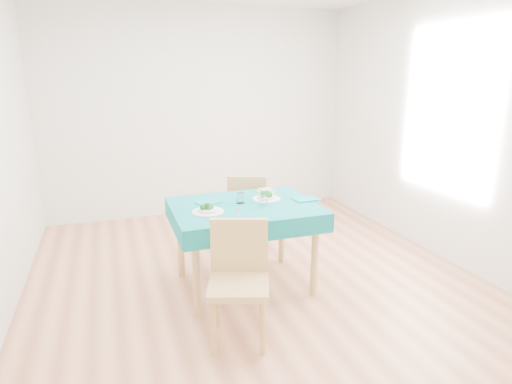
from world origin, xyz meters
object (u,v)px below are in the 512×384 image
object	(u,v)px
chair_near	(238,274)
bowl_near	(208,208)
chair_far	(248,205)
side_plate	(266,191)
bowl_far	(266,196)
table	(245,246)

from	to	relation	value
chair_near	bowl_near	size ratio (longest dim) A/B	4.01
chair_far	bowl_near	size ratio (longest dim) A/B	3.88
side_plate	bowl_near	bearing A→B (deg)	-145.82
chair_near	chair_far	bearing A→B (deg)	88.67
chair_far	bowl_far	distance (m)	0.78
side_plate	table	bearing A→B (deg)	-132.99
chair_far	table	bearing A→B (deg)	91.56
chair_near	table	bearing A→B (deg)	88.42
table	chair_near	world-z (taller)	chair_near
bowl_near	side_plate	world-z (taller)	bowl_near
bowl_near	side_plate	distance (m)	0.81
chair_near	bowl_far	world-z (taller)	chair_near
table	bowl_near	size ratio (longest dim) A/B	4.74
chair_near	bowl_far	xyz separation A→B (m)	(0.53, 0.85, 0.28)
chair_near	side_plate	xyz separation A→B (m)	(0.62, 1.12, 0.25)
table	chair_far	xyz separation A→B (m)	(0.30, 0.81, 0.12)
chair_near	bowl_far	distance (m)	1.04
table	side_plate	xyz separation A→B (m)	(0.33, 0.35, 0.38)
bowl_far	side_plate	size ratio (longest dim) A/B	1.36
bowl_far	table	bearing A→B (deg)	-158.94
chair_far	bowl_far	size ratio (longest dim) A/B	4.03
bowl_near	side_plate	bearing A→B (deg)	34.18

